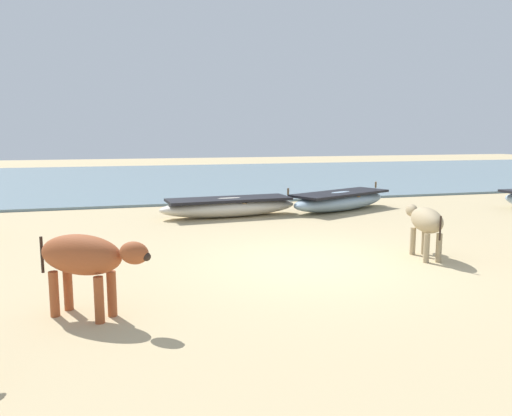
% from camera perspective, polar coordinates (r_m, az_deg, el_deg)
% --- Properties ---
extents(ground, '(80.00, 80.00, 0.00)m').
position_cam_1_polar(ground, '(9.02, 5.98, -6.24)').
color(ground, tan).
extents(sea_water, '(60.00, 20.00, 0.08)m').
position_cam_1_polar(sea_water, '(26.25, -8.68, 3.44)').
color(sea_water, slate).
rests_on(sea_water, ground).
extents(fishing_boat_5, '(3.92, 2.62, 0.76)m').
position_cam_1_polar(fishing_boat_5, '(15.27, 9.57, 0.88)').
color(fishing_boat_5, '#8CA5B7').
rests_on(fishing_boat_5, ground).
extents(fishing_boat_6, '(3.97, 1.38, 0.73)m').
position_cam_1_polar(fishing_boat_6, '(13.92, -3.08, 0.19)').
color(fishing_boat_6, beige).
rests_on(fishing_boat_6, ground).
extents(cow_adult_dun, '(0.60, 1.45, 0.95)m').
position_cam_1_polar(cow_adult_dun, '(9.73, 18.73, -1.48)').
color(cow_adult_dun, tan).
rests_on(cow_adult_dun, ground).
extents(cow_second_adult_rust, '(1.46, 1.18, 1.05)m').
position_cam_1_polar(cow_second_adult_rust, '(6.57, -18.90, -5.44)').
color(cow_second_adult_rust, '#9E4C28').
rests_on(cow_second_adult_rust, ground).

